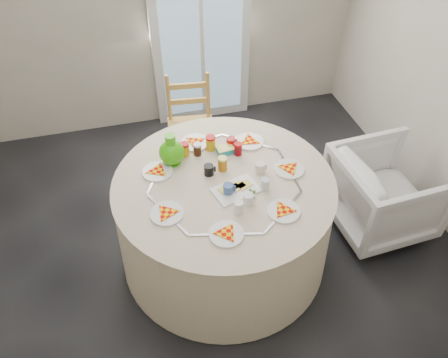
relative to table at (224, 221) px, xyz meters
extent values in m
plane|color=black|center=(-0.13, -0.01, -0.38)|extent=(4.00, 4.00, 0.00)
cube|color=#BCB5A3|center=(-0.13, 1.99, 0.93)|extent=(4.00, 0.02, 2.60)
cube|color=silver|center=(0.27, 1.94, 0.68)|extent=(1.00, 0.08, 2.10)
cylinder|color=beige|center=(0.00, 0.00, 0.00)|extent=(1.59, 1.59, 0.81)
imported|color=silver|center=(1.33, -0.02, 0.02)|extent=(0.75, 0.79, 0.77)
cube|color=#1B97B5|center=(0.09, 0.30, 0.41)|extent=(0.13, 0.10, 0.05)
camera|label=1|loc=(-0.56, -2.12, 2.45)|focal=35.00mm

